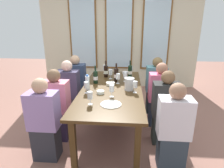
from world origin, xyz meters
TOP-DOWN VIEW (x-y plane):
  - ground_plane at (0.00, 0.00)m, footprint 12.00×12.00m
  - back_wall_with_windows at (0.00, 2.35)m, footprint 4.14×0.10m
  - dining_table at (0.00, 0.00)m, footprint 0.94×2.11m
  - white_plate_0 at (0.04, -0.61)m, footprint 0.27×0.27m
  - metal_pitcher at (0.27, -0.05)m, footprint 0.16×0.16m
  - wine_bottle_0 at (0.29, 0.62)m, footprint 0.08×0.08m
  - wine_bottle_1 at (0.05, 0.36)m, footprint 0.08×0.08m
  - wine_bottle_2 at (-0.29, 0.24)m, footprint 0.08×0.08m
  - wine_bottle_3 at (-0.16, 0.64)m, footprint 0.08×0.08m
  - tasting_bowl_0 at (0.20, 0.88)m, footprint 0.11×0.11m
  - tasting_bowl_1 at (-0.03, 0.16)m, footprint 0.14×0.14m
  - tasting_bowl_2 at (-0.14, -0.24)m, footprint 0.11×0.11m
  - tasting_bowl_3 at (0.33, 0.31)m, footprint 0.11×0.11m
  - water_bottle at (-0.36, -0.09)m, footprint 0.06×0.06m
  - wine_glass_0 at (0.31, 0.82)m, footprint 0.07×0.07m
  - wine_glass_1 at (0.20, 0.38)m, footprint 0.07×0.07m
  - wine_glass_2 at (0.08, 0.26)m, footprint 0.07×0.07m
  - wine_glass_3 at (0.36, -0.15)m, footprint 0.07×0.07m
  - wine_glass_4 at (-0.22, -0.62)m, footprint 0.07×0.07m
  - wine_glass_5 at (-0.06, 0.52)m, footprint 0.07×0.07m
  - wine_glass_6 at (0.03, -0.34)m, footprint 0.07×0.07m
  - wine_glass_7 at (-0.22, 0.88)m, footprint 0.07×0.07m
  - wine_glass_8 at (-0.35, -0.24)m, footprint 0.07×0.07m
  - seated_person_0 at (-0.80, 0.31)m, footprint 0.38×0.24m
  - seated_person_1 at (0.80, 0.26)m, footprint 0.38×0.24m
  - seated_person_2 at (-0.80, 0.84)m, footprint 0.38×0.24m
  - seated_person_3 at (0.80, 0.75)m, footprint 0.38×0.24m
  - seated_person_4 at (-0.80, -0.30)m, footprint 0.38×0.24m
  - seated_person_5 at (0.80, -0.26)m, footprint 0.38×0.24m
  - seated_person_6 at (-0.80, -0.75)m, footprint 0.38×0.24m
  - seated_person_7 at (0.80, -0.80)m, footprint 0.38×0.24m

SIDE VIEW (x-z plane):
  - ground_plane at x=0.00m, z-range 0.00..0.00m
  - seated_person_0 at x=-0.80m, z-range -0.03..1.08m
  - seated_person_1 at x=0.80m, z-range -0.03..1.08m
  - seated_person_2 at x=-0.80m, z-range -0.03..1.08m
  - seated_person_3 at x=0.80m, z-range -0.03..1.08m
  - seated_person_4 at x=-0.80m, z-range -0.03..1.08m
  - seated_person_5 at x=0.80m, z-range -0.03..1.08m
  - seated_person_6 at x=-0.80m, z-range -0.03..1.08m
  - seated_person_7 at x=0.80m, z-range -0.03..1.08m
  - dining_table at x=0.00m, z-range 0.30..1.04m
  - white_plate_0 at x=0.04m, z-range 0.74..0.75m
  - tasting_bowl_3 at x=0.33m, z-range 0.74..0.78m
  - tasting_bowl_2 at x=-0.14m, z-range 0.74..0.79m
  - tasting_bowl_0 at x=0.20m, z-range 0.74..0.79m
  - tasting_bowl_1 at x=-0.03m, z-range 0.74..0.79m
  - metal_pitcher at x=0.27m, z-range 0.74..0.93m
  - water_bottle at x=-0.36m, z-range 0.73..0.97m
  - wine_bottle_2 at x=-0.29m, z-range 0.70..1.01m
  - wine_glass_7 at x=-0.22m, z-range 0.77..0.94m
  - wine_glass_5 at x=-0.06m, z-range 0.77..0.94m
  - wine_glass_6 at x=0.03m, z-range 0.77..0.94m
  - wine_glass_8 at x=-0.35m, z-range 0.77..0.94m
  - wine_glass_3 at x=0.36m, z-range 0.77..0.94m
  - wine_bottle_3 at x=-0.16m, z-range 0.70..1.01m
  - wine_glass_4 at x=-0.22m, z-range 0.77..0.94m
  - wine_glass_2 at x=0.08m, z-range 0.77..0.94m
  - wine_glass_0 at x=0.31m, z-range 0.77..0.95m
  - wine_glass_1 at x=0.20m, z-range 0.77..0.95m
  - wine_bottle_0 at x=0.29m, z-range 0.70..1.03m
  - wine_bottle_1 at x=0.05m, z-range 0.70..1.03m
  - back_wall_with_windows at x=0.00m, z-range 0.00..2.90m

